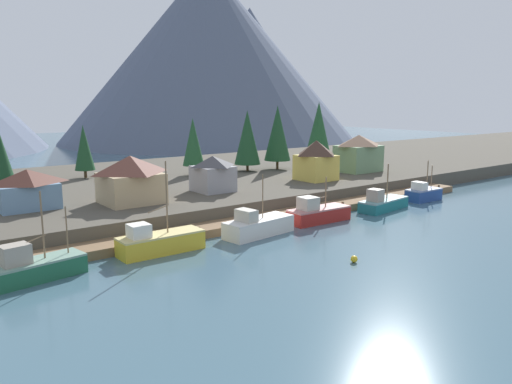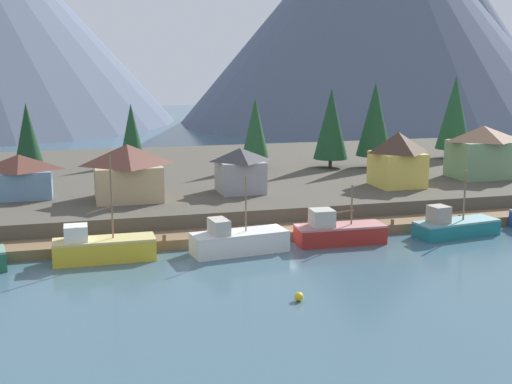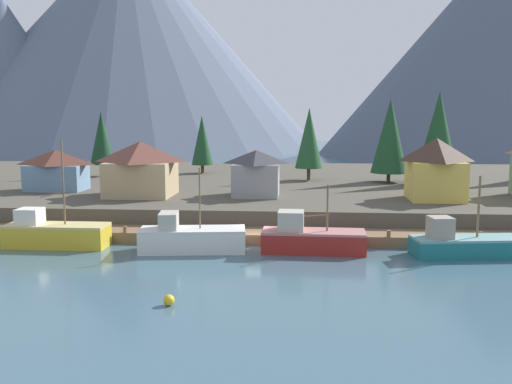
# 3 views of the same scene
# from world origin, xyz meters

# --- Properties ---
(ground_plane) EXTENTS (400.00, 400.00, 1.00)m
(ground_plane) POSITION_xyz_m (0.00, 20.00, -0.50)
(ground_plane) COLOR #3D5B6B
(dock) EXTENTS (80.00, 4.00, 1.60)m
(dock) POSITION_xyz_m (0.00, 1.99, 0.50)
(dock) COLOR brown
(dock) RESTS_ON ground_plane
(shoreline_bank) EXTENTS (400.00, 56.00, 2.50)m
(shoreline_bank) POSITION_xyz_m (0.00, 32.00, 1.25)
(shoreline_bank) COLOR #4C473D
(shoreline_bank) RESTS_ON ground_plane
(mountain_east_peak) EXTENTS (117.25, 117.25, 68.80)m
(mountain_east_peak) POSITION_xyz_m (68.49, 125.62, 34.40)
(mountain_east_peak) COLOR #4C566B
(mountain_east_peak) RESTS_ON ground_plane
(mountain_far_ridge) EXTENTS (78.44, 78.44, 58.41)m
(mountain_far_ridge) POSITION_xyz_m (104.00, 145.96, 29.20)
(mountain_far_ridge) COLOR #4C566B
(mountain_far_ridge) RESTS_ON ground_plane
(fishing_boat_yellow) EXTENTS (9.10, 2.95, 9.68)m
(fishing_boat_yellow) POSITION_xyz_m (-17.90, -1.62, 1.21)
(fishing_boat_yellow) COLOR gold
(fishing_boat_yellow) RESTS_ON ground_plane
(fishing_boat_white) EXTENTS (9.42, 4.28, 7.29)m
(fishing_boat_white) POSITION_xyz_m (-5.36, -2.33, 1.16)
(fishing_boat_white) COLOR silver
(fishing_boat_white) RESTS_ON ground_plane
(fishing_boat_red) EXTENTS (8.94, 3.31, 5.91)m
(fishing_boat_red) POSITION_xyz_m (5.01, -1.80, 1.20)
(fishing_boat_red) COLOR maroon
(fishing_boat_red) RESTS_ON ground_plane
(fishing_boat_teal) EXTENTS (9.42, 4.21, 6.79)m
(fishing_boat_teal) POSITION_xyz_m (17.82, -2.31, 1.03)
(fishing_boat_teal) COLOR #196B70
(fishing_boat_teal) RESTS_ON ground_plane
(house_tan) EXTENTS (7.69, 7.09, 6.29)m
(house_tan) POSITION_xyz_m (-14.24, 13.54, 5.72)
(house_tan) COLOR tan
(house_tan) RESTS_ON shoreline_bank
(house_yellow) EXTENTS (5.93, 5.97, 6.80)m
(house_yellow) POSITION_xyz_m (18.93, 12.95, 5.98)
(house_yellow) COLOR gold
(house_yellow) RESTS_ON shoreline_bank
(house_blue) EXTENTS (7.27, 4.53, 5.04)m
(house_blue) POSITION_xyz_m (-26.07, 17.37, 5.08)
(house_blue) COLOR #6689A8
(house_blue) RESTS_ON shoreline_bank
(house_grey) EXTENTS (5.48, 5.53, 5.31)m
(house_grey) POSITION_xyz_m (-0.95, 14.39, 5.21)
(house_grey) COLOR gray
(house_grey) RESTS_ON shoreline_bank
(house_green) EXTENTS (8.29, 6.31, 7.00)m
(house_green) POSITION_xyz_m (32.86, 15.76, 6.07)
(house_green) COLOR #6B8E66
(house_green) RESTS_ON shoreline_bank
(conifer_near_left) EXTENTS (3.47, 3.47, 9.28)m
(conifer_near_left) POSITION_xyz_m (-11.59, 39.29, 7.82)
(conifer_near_left) COLOR #4C3823
(conifer_near_left) RESTS_ON shoreline_bank
(conifer_near_right) EXTENTS (5.04, 5.04, 11.61)m
(conifer_near_right) POSITION_xyz_m (16.46, 29.29, 8.96)
(conifer_near_right) COLOR #4C3823
(conifer_near_right) RESTS_ON shoreline_bank
(conifer_mid_left) EXTENTS (3.93, 3.93, 10.35)m
(conifer_mid_left) POSITION_xyz_m (5.36, 30.80, 8.54)
(conifer_mid_left) COLOR #4C3823
(conifer_mid_left) RESTS_ON shoreline_bank
(conifer_mid_right) EXTENTS (5.52, 5.52, 13.20)m
(conifer_mid_right) POSITION_xyz_m (39.05, 33.00, 9.88)
(conifer_mid_right) COLOR #4C3823
(conifer_mid_right) RESTS_ON shoreline_bank
(conifer_back_left) EXTENTS (3.70, 3.70, 9.91)m
(conifer_back_left) POSITION_xyz_m (-26.03, 33.60, 8.35)
(conifer_back_left) COLOR #4C3823
(conifer_back_left) RESTS_ON shoreline_bank
(conifer_centre) EXTENTS (5.21, 5.21, 12.51)m
(conifer_centre) POSITION_xyz_m (22.63, 27.66, 9.63)
(conifer_centre) COLOR #4C3823
(conifer_centre) RESTS_ON shoreline_bank
(channel_buoy) EXTENTS (0.70, 0.70, 0.70)m
(channel_buoy) POSITION_xyz_m (-4.00, -16.23, 0.35)
(channel_buoy) COLOR gold
(channel_buoy) RESTS_ON ground_plane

